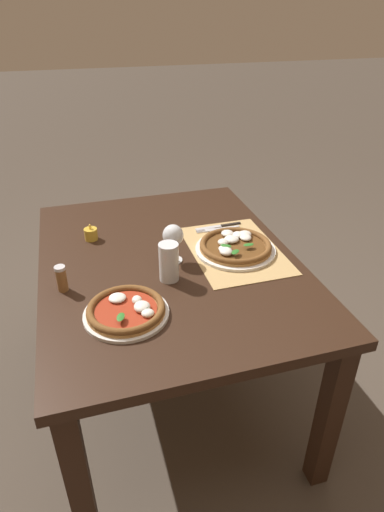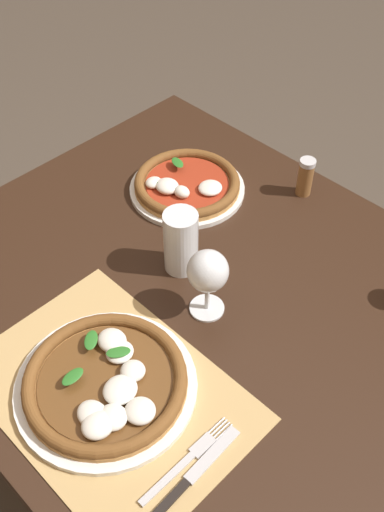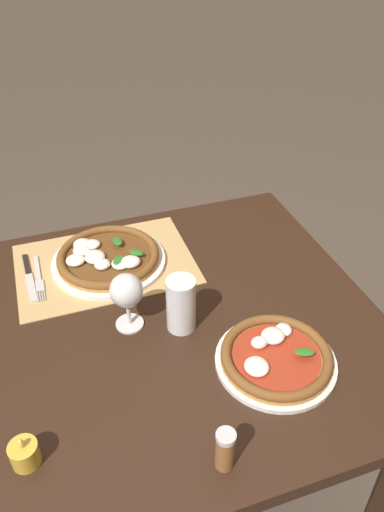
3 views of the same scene
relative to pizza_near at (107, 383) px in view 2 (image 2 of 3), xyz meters
The scene contains 10 objects.
ground_plane 0.81m from the pizza_near, 85.60° to the left, with size 24.00×24.00×0.00m, color #473D33.
dining_table 0.30m from the pizza_near, 85.60° to the left, with size 1.29×0.99×0.74m.
paper_placemat 0.02m from the pizza_near, ahead, with size 0.50×0.35×0.00m, color tan.
pizza_near is the anchor object (origin of this frame).
pizza_far 0.57m from the pizza_near, 120.72° to the left, with size 0.28×0.28×0.05m.
wine_glass 0.27m from the pizza_near, 90.67° to the left, with size 0.08×0.08×0.16m.
pint_glass 0.33m from the pizza_near, 111.97° to the left, with size 0.07×0.07×0.15m.
fork 0.20m from the pizza_near, ahead, with size 0.02×0.20×0.00m.
knife 0.22m from the pizza_near, ahead, with size 0.03×0.22×0.01m.
pepper_shaker 0.69m from the pizza_near, 97.25° to the left, with size 0.04×0.04×0.10m.
Camera 2 is at (0.48, -0.57, 1.68)m, focal length 42.00 mm.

